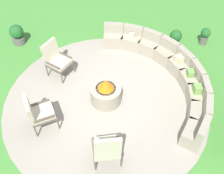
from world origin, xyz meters
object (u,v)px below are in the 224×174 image
(fire_pit, at_px, (106,93))
(potted_plant_4, at_px, (176,37))
(curved_stone_bench, at_px, (167,70))
(lounge_chair_back_left, at_px, (107,148))
(potted_plant_2, at_px, (17,34))
(lounge_chair_front_right, at_px, (38,112))
(potted_plant_3, at_px, (205,35))
(lounge_chair_front_left, at_px, (56,59))

(fire_pit, relative_size, potted_plant_4, 1.41)
(curved_stone_bench, bearing_deg, lounge_chair_back_left, -69.77)
(fire_pit, height_order, potted_plant_4, fire_pit)
(fire_pit, bearing_deg, curved_stone_bench, 79.48)
(lounge_chair_back_left, bearing_deg, fire_pit, 83.67)
(potted_plant_2, bearing_deg, lounge_chair_front_right, -14.99)
(potted_plant_3, bearing_deg, fire_pit, -89.36)
(lounge_chair_back_left, bearing_deg, potted_plant_2, 116.79)
(curved_stone_bench, relative_size, potted_plant_4, 8.03)
(potted_plant_3, bearing_deg, lounge_chair_front_left, -109.89)
(fire_pit, xyz_separation_m, lounge_chair_back_left, (1.42, -1.02, 0.26))
(potted_plant_2, bearing_deg, lounge_chair_back_left, -2.61)
(lounge_chair_front_right, height_order, potted_plant_4, lounge_chair_front_right)
(lounge_chair_front_left, height_order, lounge_chair_front_right, lounge_chair_front_left)
(potted_plant_2, xyz_separation_m, potted_plant_3, (3.77, 4.86, -0.04))
(lounge_chair_back_left, bearing_deg, lounge_chair_front_right, 141.24)
(curved_stone_bench, height_order, lounge_chair_front_right, lounge_chair_front_right)
(lounge_chair_front_left, relative_size, lounge_chair_back_left, 0.97)
(fire_pit, relative_size, lounge_chair_front_right, 0.78)
(potted_plant_3, xyz_separation_m, potted_plant_4, (-0.52, -0.83, -0.01))
(lounge_chair_back_left, bearing_deg, lounge_chair_front_left, 109.35)
(fire_pit, bearing_deg, lounge_chair_front_right, -100.53)
(potted_plant_4, bearing_deg, lounge_chair_back_left, -65.04)
(potted_plant_2, height_order, potted_plant_3, potted_plant_2)
(fire_pit, xyz_separation_m, lounge_chair_front_right, (-0.32, -1.72, 0.24))
(lounge_chair_front_right, relative_size, lounge_chair_back_left, 0.95)
(fire_pit, distance_m, potted_plant_2, 3.90)
(lounge_chair_back_left, relative_size, potted_plant_2, 1.60)
(lounge_chair_front_left, height_order, potted_plant_4, lounge_chair_front_left)
(lounge_chair_back_left, height_order, potted_plant_2, lounge_chair_back_left)
(curved_stone_bench, xyz_separation_m, potted_plant_3, (-0.40, 2.19, -0.03))
(potted_plant_2, bearing_deg, curved_stone_bench, 32.63)
(lounge_chair_front_left, bearing_deg, lounge_chair_front_right, 28.35)
(lounge_chair_front_left, bearing_deg, curved_stone_bench, 119.82)
(lounge_chair_front_right, xyz_separation_m, potted_plant_4, (-0.24, 4.96, -0.28))
(lounge_chair_front_right, xyz_separation_m, potted_plant_2, (-3.50, 0.94, -0.24))
(potted_plant_4, bearing_deg, potted_plant_3, 58.23)
(lounge_chair_front_right, distance_m, potted_plant_2, 3.63)
(fire_pit, relative_size, lounge_chair_front_left, 0.76)
(fire_pit, distance_m, lounge_chair_front_right, 1.77)
(curved_stone_bench, height_order, potted_plant_4, curved_stone_bench)
(potted_plant_3, bearing_deg, lounge_chair_back_left, -73.94)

